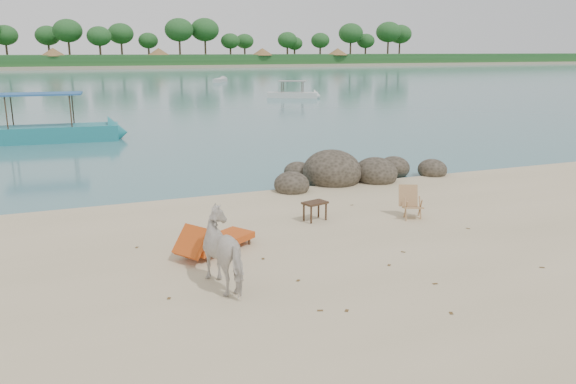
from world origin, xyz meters
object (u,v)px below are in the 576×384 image
Objects in this scene: deck_chair at (413,204)px; cow at (228,251)px; boat_near at (40,102)px; lounge_chair at (219,238)px; side_table at (315,212)px; boulders at (348,173)px.

cow is at bearing -133.09° from deck_chair.
boat_near reaches higher than cow.
lounge_chair is 5.25m from deck_chair.
boat_near is (-6.81, 16.61, 1.62)m from side_table.
cow reaches higher than deck_chair.
cow is at bearing -150.88° from side_table.
lounge_chair is at bearing -138.39° from boulders.
lounge_chair is at bearing -171.81° from side_table.
cow is 4.41m from side_table.
cow is 20.10m from boat_near.
deck_chair reaches higher than lounge_chair.
cow reaches higher than lounge_chair.
deck_chair reaches higher than side_table.
lounge_chair is 0.27× the size of boat_near.
deck_chair is 19.69m from boat_near.
lounge_chair is at bearing -111.36° from cow.
side_table is 0.30× the size of lounge_chair.
boat_near is at bearing 69.64° from lounge_chair.
lounge_chair is (0.30, 1.85, -0.38)m from cow.
boulders is 0.84× the size of boat_near.
boulders is at bearing -143.05° from cow.
cow is 1.91m from lounge_chair.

